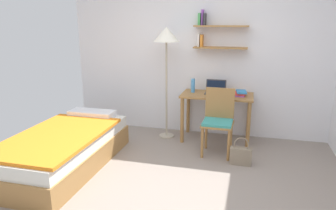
# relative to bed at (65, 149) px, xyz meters

# --- Properties ---
(ground_plane) EXTENTS (5.28, 5.28, 0.00)m
(ground_plane) POSITION_rel_bed_xyz_m (1.50, -0.25, -0.24)
(ground_plane) COLOR gray
(wall_back) EXTENTS (4.40, 0.27, 2.60)m
(wall_back) POSITION_rel_bed_xyz_m (1.50, 1.77, 1.07)
(wall_back) COLOR white
(wall_back) RESTS_ON ground_plane
(bed) EXTENTS (0.99, 1.99, 0.54)m
(bed) POSITION_rel_bed_xyz_m (0.00, 0.00, 0.00)
(bed) COLOR #9E703D
(bed) RESTS_ON ground_plane
(desk) EXTENTS (1.09, 0.58, 0.75)m
(desk) POSITION_rel_bed_xyz_m (1.79, 1.45, 0.37)
(desk) COLOR #9E703D
(desk) RESTS_ON ground_plane
(desk_chair) EXTENTS (0.44, 0.42, 0.93)m
(desk_chair) POSITION_rel_bed_xyz_m (1.87, 0.94, 0.27)
(desk_chair) COLOR #9E703D
(desk_chair) RESTS_ON ground_plane
(standing_lamp) EXTENTS (0.41, 0.41, 1.76)m
(standing_lamp) POSITION_rel_bed_xyz_m (0.99, 1.39, 1.31)
(standing_lamp) COLOR #B2A893
(standing_lamp) RESTS_ON ground_plane
(laptop) EXTENTS (0.32, 0.22, 0.21)m
(laptop) POSITION_rel_bed_xyz_m (1.75, 1.52, 0.56)
(laptop) COLOR #2D2D33
(laptop) RESTS_ON desk
(water_bottle) EXTENTS (0.06, 0.06, 0.22)m
(water_bottle) POSITION_rel_bed_xyz_m (1.40, 1.49, 0.62)
(water_bottle) COLOR #4C99DB
(water_bottle) RESTS_ON desk
(book_stack) EXTENTS (0.20, 0.25, 0.08)m
(book_stack) POSITION_rel_bed_xyz_m (2.14, 1.44, 0.54)
(book_stack) COLOR purple
(book_stack) RESTS_ON desk
(handbag) EXTENTS (0.28, 0.11, 0.38)m
(handbag) POSITION_rel_bed_xyz_m (2.21, 0.63, -0.11)
(handbag) COLOR gray
(handbag) RESTS_ON ground_plane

